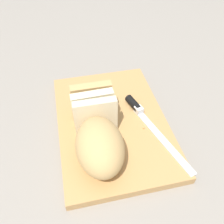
# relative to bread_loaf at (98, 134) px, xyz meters

# --- Properties ---
(ground_plane) EXTENTS (3.00, 3.00, 0.00)m
(ground_plane) POSITION_rel_bread_loaf_xyz_m (0.07, -0.05, -0.07)
(ground_plane) COLOR gray
(cutting_board) EXTENTS (0.40, 0.27, 0.02)m
(cutting_board) POSITION_rel_bread_loaf_xyz_m (0.07, -0.05, -0.06)
(cutting_board) COLOR tan
(cutting_board) RESTS_ON ground_plane
(bread_loaf) EXTENTS (0.23, 0.11, 0.09)m
(bread_loaf) POSITION_rel_bread_loaf_xyz_m (0.00, 0.00, 0.00)
(bread_loaf) COLOR tan
(bread_loaf) RESTS_ON cutting_board
(bread_knife) EXTENTS (0.26, 0.09, 0.02)m
(bread_knife) POSITION_rel_bread_loaf_xyz_m (0.07, -0.13, -0.04)
(bread_knife) COLOR silver
(bread_knife) RESTS_ON cutting_board
(crumb_near_knife) EXTENTS (0.01, 0.01, 0.01)m
(crumb_near_knife) POSITION_rel_bread_loaf_xyz_m (0.03, 0.01, -0.04)
(crumb_near_knife) COLOR tan
(crumb_near_knife) RESTS_ON cutting_board
(crumb_near_loaf) EXTENTS (0.00, 0.00, 0.00)m
(crumb_near_loaf) POSITION_rel_bread_loaf_xyz_m (0.07, 0.01, -0.04)
(crumb_near_loaf) COLOR tan
(crumb_near_loaf) RESTS_ON cutting_board
(crumb_stray_left) EXTENTS (0.01, 0.01, 0.01)m
(crumb_stray_left) POSITION_rel_bread_loaf_xyz_m (0.01, -0.04, -0.04)
(crumb_stray_left) COLOR tan
(crumb_stray_left) RESTS_ON cutting_board
(crumb_stray_right) EXTENTS (0.00, 0.00, 0.00)m
(crumb_stray_right) POSITION_rel_bread_loaf_xyz_m (0.03, -0.12, -0.04)
(crumb_stray_right) COLOR tan
(crumb_stray_right) RESTS_ON cutting_board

